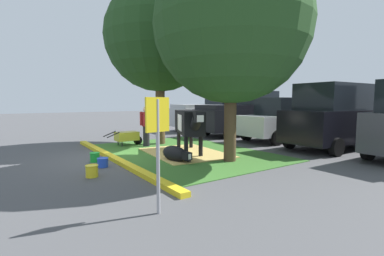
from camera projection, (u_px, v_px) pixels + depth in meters
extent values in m
plane|color=#4C4C4F|center=(120.00, 157.00, 9.23)|extent=(80.00, 80.00, 0.00)
cube|color=#386B28|center=(183.00, 152.00, 10.16)|extent=(7.10, 4.85, 0.02)
cube|color=yellow|center=(114.00, 158.00, 8.72)|extent=(8.30, 0.24, 0.12)
cube|color=tan|center=(185.00, 153.00, 9.85)|extent=(3.41, 2.69, 0.04)
cylinder|color=brown|center=(160.00, 110.00, 11.90)|extent=(0.40, 0.40, 2.95)
sphere|color=#23471E|center=(159.00, 37.00, 11.60)|extent=(4.57, 4.57, 4.57)
cylinder|color=#4C3823|center=(230.00, 121.00, 8.47)|extent=(0.38, 0.38, 2.49)
sphere|color=#23471E|center=(231.00, 25.00, 8.19)|extent=(4.66, 4.66, 4.66)
cube|color=black|center=(189.00, 122.00, 9.90)|extent=(2.39, 1.56, 0.80)
cube|color=white|center=(190.00, 122.00, 9.76)|extent=(1.11, 1.02, 0.56)
cylinder|color=black|center=(196.00, 122.00, 8.59)|extent=(0.71, 0.55, 0.58)
cube|color=black|center=(199.00, 117.00, 8.26)|extent=(0.51, 0.41, 0.32)
cube|color=white|center=(200.00, 119.00, 8.07)|extent=(0.19, 0.23, 0.20)
cylinder|color=black|center=(201.00, 147.00, 9.18)|extent=(0.14, 0.14, 0.72)
cylinder|color=black|center=(186.00, 147.00, 9.09)|extent=(0.14, 0.14, 0.72)
cylinder|color=black|center=(191.00, 139.00, 10.87)|extent=(0.14, 0.14, 0.72)
cylinder|color=black|center=(179.00, 140.00, 10.78)|extent=(0.14, 0.14, 0.72)
cylinder|color=black|center=(183.00, 126.00, 11.10)|extent=(0.06, 0.06, 0.70)
ellipsoid|color=black|center=(175.00, 154.00, 8.58)|extent=(1.14, 0.58, 0.48)
cube|color=black|center=(187.00, 156.00, 8.12)|extent=(0.30, 0.22, 0.22)
cube|color=silver|center=(189.00, 157.00, 8.02)|extent=(0.07, 0.11, 0.16)
cylinder|color=black|center=(186.00, 160.00, 8.44)|extent=(0.36, 0.13, 0.10)
cylinder|color=black|center=(146.00, 136.00, 11.33)|extent=(0.26, 0.26, 0.84)
cylinder|color=maroon|center=(146.00, 119.00, 11.26)|extent=(0.34, 0.34, 0.58)
sphere|color=beige|center=(146.00, 109.00, 11.22)|extent=(0.23, 0.23, 0.23)
cylinder|color=maroon|center=(151.00, 118.00, 11.37)|extent=(0.09, 0.09, 0.55)
cylinder|color=maroon|center=(141.00, 119.00, 11.14)|extent=(0.09, 0.09, 0.55)
cube|color=gold|center=(127.00, 136.00, 11.59)|extent=(0.62, 0.91, 0.36)
cylinder|color=black|center=(138.00, 140.00, 11.90)|extent=(0.11, 0.36, 0.36)
cylinder|color=black|center=(118.00, 143.00, 11.62)|extent=(0.04, 0.04, 0.24)
cylinder|color=black|center=(122.00, 144.00, 11.27)|extent=(0.04, 0.04, 0.24)
cylinder|color=black|center=(110.00, 134.00, 11.38)|extent=(0.05, 0.53, 0.23)
cylinder|color=black|center=(113.00, 135.00, 11.02)|extent=(0.05, 0.53, 0.23)
cylinder|color=#99999E|center=(158.00, 157.00, 4.51)|extent=(0.06, 0.06, 1.90)
cube|color=yellow|center=(157.00, 115.00, 4.44)|extent=(0.09, 0.44, 0.56)
cylinder|color=green|center=(95.00, 157.00, 8.49)|extent=(0.28, 0.28, 0.28)
torus|color=green|center=(95.00, 153.00, 8.48)|extent=(0.31, 0.31, 0.02)
cylinder|color=blue|center=(103.00, 163.00, 7.83)|extent=(0.29, 0.29, 0.25)
torus|color=blue|center=(103.00, 158.00, 7.82)|extent=(0.32, 0.32, 0.02)
cylinder|color=yellow|center=(92.00, 171.00, 6.80)|extent=(0.29, 0.29, 0.29)
torus|color=yellow|center=(92.00, 165.00, 6.79)|extent=(0.32, 0.32, 0.02)
cube|color=#B7B7BC|center=(212.00, 117.00, 17.82)|extent=(2.19, 5.47, 1.10)
cube|color=black|center=(224.00, 100.00, 18.22)|extent=(1.90, 1.86, 1.00)
cube|color=#B7B7BC|center=(197.00, 106.00, 17.11)|extent=(1.99, 2.77, 0.24)
cylinder|color=black|center=(224.00, 123.00, 19.65)|extent=(0.24, 0.65, 0.64)
cylinder|color=black|center=(243.00, 125.00, 17.96)|extent=(0.24, 0.65, 0.64)
cylinder|color=black|center=(181.00, 125.00, 17.78)|extent=(0.24, 0.65, 0.64)
cylinder|color=black|center=(198.00, 128.00, 16.10)|extent=(0.24, 0.65, 0.64)
cube|color=black|center=(243.00, 119.00, 15.32)|extent=(2.19, 5.47, 1.10)
cube|color=black|center=(256.00, 100.00, 15.72)|extent=(1.90, 1.86, 1.00)
cube|color=black|center=(226.00, 107.00, 14.61)|extent=(1.99, 2.77, 0.24)
cylinder|color=black|center=(253.00, 126.00, 17.15)|extent=(0.24, 0.65, 0.64)
cylinder|color=black|center=(278.00, 129.00, 15.46)|extent=(0.24, 0.65, 0.64)
cylinder|color=black|center=(206.00, 129.00, 15.28)|extent=(0.24, 0.65, 0.64)
cylinder|color=black|center=(230.00, 133.00, 13.60)|extent=(0.24, 0.65, 0.64)
cube|color=silver|center=(282.00, 124.00, 13.08)|extent=(1.95, 4.46, 0.90)
cube|color=black|center=(283.00, 106.00, 13.00)|extent=(1.66, 2.25, 0.80)
cylinder|color=black|center=(287.00, 130.00, 14.64)|extent=(0.24, 0.65, 0.64)
cylinder|color=black|center=(318.00, 134.00, 13.13)|extent=(0.24, 0.65, 0.64)
cylinder|color=black|center=(247.00, 134.00, 13.12)|extent=(0.24, 0.65, 0.64)
cylinder|color=black|center=(277.00, 138.00, 11.61)|extent=(0.24, 0.65, 0.64)
cube|color=black|center=(335.00, 125.00, 10.85)|extent=(2.06, 4.66, 1.20)
cube|color=black|center=(337.00, 97.00, 10.74)|extent=(1.78, 3.26, 1.00)
cylinder|color=black|center=(333.00, 135.00, 12.50)|extent=(0.24, 0.65, 0.64)
cylinder|color=black|center=(380.00, 140.00, 10.90)|extent=(0.24, 0.65, 0.64)
cylinder|color=black|center=(290.00, 140.00, 10.91)|extent=(0.24, 0.65, 0.64)
cylinder|color=black|center=(337.00, 147.00, 9.32)|extent=(0.24, 0.65, 0.64)
cylinder|color=black|center=(368.00, 150.00, 8.75)|extent=(0.24, 0.65, 0.64)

